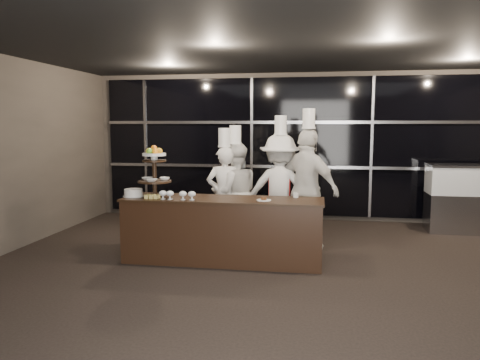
% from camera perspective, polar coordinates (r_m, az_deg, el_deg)
% --- Properties ---
extents(room, '(10.00, 10.00, 10.00)m').
position_cam_1_polar(room, '(4.68, 7.44, 1.09)').
color(room, black).
rests_on(room, ground).
extents(window_wall, '(8.60, 0.10, 2.80)m').
position_cam_1_polar(window_wall, '(9.61, 8.57, 4.00)').
color(window_wall, black).
rests_on(window_wall, ground).
extents(buffet_counter, '(2.84, 0.74, 0.92)m').
position_cam_1_polar(buffet_counter, '(6.71, -2.12, -6.08)').
color(buffet_counter, black).
rests_on(buffet_counter, ground).
extents(display_stand, '(0.48, 0.48, 0.74)m').
position_cam_1_polar(display_stand, '(6.84, -10.39, 1.48)').
color(display_stand, black).
rests_on(display_stand, buffet_counter).
extents(compotes, '(0.53, 0.11, 0.12)m').
position_cam_1_polar(compotes, '(6.55, -7.71, -1.68)').
color(compotes, silver).
rests_on(compotes, buffet_counter).
extents(layer_cake, '(0.30, 0.30, 0.11)m').
position_cam_1_polar(layer_cake, '(6.95, -12.87, -1.54)').
color(layer_cake, white).
rests_on(layer_cake, buffet_counter).
extents(pastry_squares, '(0.19, 0.13, 0.05)m').
position_cam_1_polar(pastry_squares, '(6.73, -10.64, -1.98)').
color(pastry_squares, '#D7C669').
rests_on(pastry_squares, buffet_counter).
extents(small_plate, '(0.20, 0.20, 0.05)m').
position_cam_1_polar(small_plate, '(6.42, 2.92, -2.39)').
color(small_plate, white).
rests_on(small_plate, buffet_counter).
extents(chef_cup, '(0.08, 0.08, 0.07)m').
position_cam_1_polar(chef_cup, '(6.73, 6.81, -1.84)').
color(chef_cup, white).
rests_on(chef_cup, buffet_counter).
extents(display_case, '(1.48, 0.65, 1.24)m').
position_cam_1_polar(display_case, '(9.45, 26.21, -1.65)').
color(display_case, '#A5A5AA').
rests_on(display_case, ground).
extents(chef_a, '(0.66, 0.52, 1.90)m').
position_cam_1_polar(chef_a, '(7.68, -1.90, -1.65)').
color(chef_a, white).
rests_on(chef_a, ground).
extents(chef_b, '(0.96, 0.84, 1.95)m').
position_cam_1_polar(chef_b, '(7.77, -0.56, -1.51)').
color(chef_b, white).
rests_on(chef_b, ground).
extents(chef_c, '(1.20, 0.73, 2.10)m').
position_cam_1_polar(chef_c, '(7.56, 4.90, -1.22)').
color(chef_c, white).
rests_on(chef_c, ground).
extents(chef_d, '(1.17, 1.03, 2.20)m').
position_cam_1_polar(chef_d, '(7.31, 8.24, -1.10)').
color(chef_d, silver).
rests_on(chef_d, ground).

